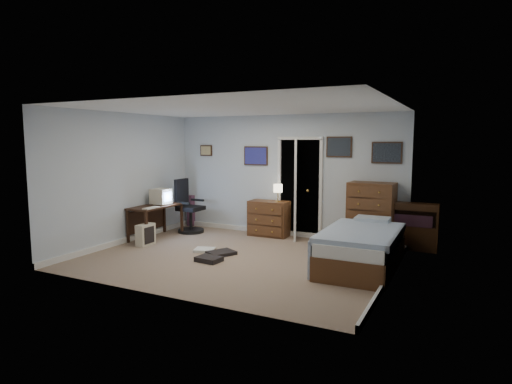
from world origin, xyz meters
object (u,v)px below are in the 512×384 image
low_dresser (269,218)px  tall_dresser (371,215)px  bed (361,247)px  computer_desk (153,213)px  office_chair (188,212)px

low_dresser → tall_dresser: size_ratio=0.68×
tall_dresser → bed: 1.41m
bed → low_dresser: bearing=147.3°
low_dresser → computer_desk: bearing=-150.3°
office_chair → bed: size_ratio=0.56×
computer_desk → low_dresser: bearing=31.8°
low_dresser → bed: bearing=-33.4°
computer_desk → low_dresser: (2.04, 1.23, -0.15)m
office_chair → tall_dresser: 3.84m
office_chair → low_dresser: size_ratio=1.40×
office_chair → bed: office_chair is taller
computer_desk → office_chair: (0.32, 0.79, -0.07)m
office_chair → tall_dresser: (3.81, 0.42, 0.16)m
office_chair → low_dresser: (1.72, 0.44, -0.08)m
computer_desk → office_chair: office_chair is taller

